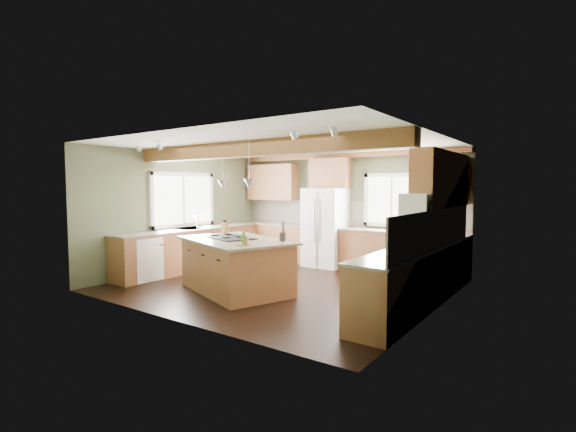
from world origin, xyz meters
The scene contains 37 objects.
floor centered at (0.00, 0.00, 0.00)m, with size 5.60×5.60×0.00m, color black.
ceiling centered at (0.00, 0.00, 2.60)m, with size 5.60×5.60×0.00m, color silver.
wall_back centered at (0.00, 2.50, 1.30)m, with size 5.60×5.60×0.00m, color #51583E.
wall_left centered at (-2.80, 0.00, 1.30)m, with size 5.00×5.00×0.00m, color #51583E.
wall_right centered at (2.80, 0.00, 1.30)m, with size 5.00×5.00×0.00m, color #51583E.
ceiling_beam centered at (0.00, -0.80, 2.47)m, with size 5.55×0.26×0.26m, color brown.
soffit_trim centered at (0.00, 2.40, 2.54)m, with size 5.55×0.20×0.10m, color brown.
backsplash_back centered at (0.00, 2.48, 1.21)m, with size 5.58×0.03×0.58m, color brown.
backsplash_right centered at (2.78, 0.05, 1.21)m, with size 0.03×3.70×0.58m, color brown.
base_cab_back_left centered at (-1.79, 2.20, 0.44)m, with size 2.02×0.60×0.88m, color brown.
counter_back_left centered at (-1.79, 2.20, 0.90)m, with size 2.06×0.64×0.04m, color brown.
base_cab_back_right centered at (1.49, 2.20, 0.44)m, with size 2.62×0.60×0.88m, color brown.
counter_back_right centered at (1.49, 2.20, 0.90)m, with size 2.66×0.64×0.04m, color brown.
base_cab_left centered at (-2.50, 0.05, 0.44)m, with size 0.60×3.70×0.88m, color brown.
counter_left centered at (-2.50, 0.05, 0.90)m, with size 0.64×3.74×0.04m, color brown.
base_cab_right centered at (2.50, 0.05, 0.44)m, with size 0.60×3.70×0.88m, color brown.
counter_right centered at (2.50, 0.05, 0.90)m, with size 0.64×3.74×0.04m, color brown.
upper_cab_back_left centered at (-1.99, 2.33, 1.95)m, with size 1.40×0.35×0.90m, color brown.
upper_cab_over_fridge centered at (-0.30, 2.33, 2.15)m, with size 0.96×0.35×0.70m, color brown.
upper_cab_right centered at (2.62, 0.90, 1.95)m, with size 0.35×2.20×0.90m, color brown.
upper_cab_back_corner centered at (2.30, 2.33, 1.95)m, with size 0.90×0.35×0.90m, color brown.
window_left centered at (-2.78, 0.05, 1.55)m, with size 0.04×1.60×1.05m, color white.
window_back centered at (1.15, 2.48, 1.55)m, with size 1.10×0.04×1.00m, color white.
sink centered at (-2.50, 0.05, 0.91)m, with size 0.50×0.65×0.03m, color #262628.
faucet centered at (-2.32, 0.05, 1.05)m, with size 0.02×0.02×0.28m, color #B2B2B7.
dishwasher centered at (-2.49, -1.25, 0.43)m, with size 0.60×0.60×0.84m, color white.
oven centered at (2.49, -1.25, 0.43)m, with size 0.60×0.72×0.84m, color white.
microwave centered at (2.58, -0.05, 1.55)m, with size 0.40×0.70×0.38m, color white.
pendant_left centered at (-0.87, -0.63, 1.88)m, with size 0.18×0.18×0.16m, color #B2B2B7.
pendant_right centered at (0.07, -0.97, 1.88)m, with size 0.18×0.18×0.16m, color #B2B2B7.
refrigerator centered at (-0.30, 2.12, 0.90)m, with size 0.90×0.74×1.80m, color white.
island centered at (-0.40, -0.80, 0.44)m, with size 2.00×1.22×0.88m, color brown.
island_top centered at (-0.40, -0.80, 0.90)m, with size 2.14×1.36×0.04m, color brown.
cooktop centered at (-0.56, -0.74, 0.93)m, with size 0.87×0.58×0.02m, color black.
knife_block centered at (-1.17, -0.28, 1.03)m, with size 0.13×0.10×0.22m, color brown.
utensil_crock centered at (0.42, -0.53, 1.00)m, with size 0.12×0.12×0.15m, color #453B37.
bottle_tray centered at (0.19, -1.27, 1.02)m, with size 0.21×0.21×0.20m, color brown, non-canonical shape.
Camera 1 is at (4.56, -6.16, 1.83)m, focal length 26.00 mm.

